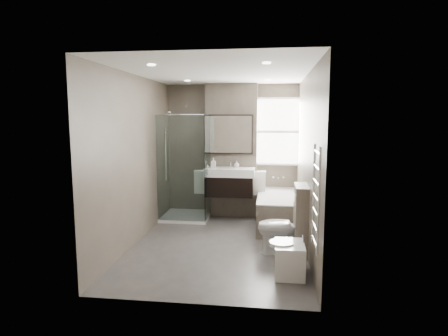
% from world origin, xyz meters
% --- Properties ---
extents(room, '(2.70, 3.90, 2.70)m').
position_xyz_m(room, '(0.00, 0.00, 1.30)').
color(room, '#464340').
rests_on(room, ground).
extents(vanity_pier, '(1.00, 0.25, 2.60)m').
position_xyz_m(vanity_pier, '(0.00, 1.77, 1.30)').
color(vanity_pier, '#5A5247').
rests_on(vanity_pier, ground).
extents(vanity, '(0.95, 0.47, 0.66)m').
position_xyz_m(vanity, '(0.00, 1.43, 0.74)').
color(vanity, black).
rests_on(vanity, vanity_pier).
extents(mirror_cabinet, '(0.86, 0.08, 0.76)m').
position_xyz_m(mirror_cabinet, '(0.00, 1.61, 1.63)').
color(mirror_cabinet, black).
rests_on(mirror_cabinet, vanity_pier).
extents(towel_left, '(0.24, 0.06, 0.44)m').
position_xyz_m(towel_left, '(-0.56, 1.40, 0.72)').
color(towel_left, silver).
rests_on(towel_left, vanity_pier).
extents(towel_right, '(0.24, 0.06, 0.44)m').
position_xyz_m(towel_right, '(0.56, 1.40, 0.72)').
color(towel_right, silver).
rests_on(towel_right, vanity_pier).
extents(shower_enclosure, '(0.90, 0.90, 2.00)m').
position_xyz_m(shower_enclosure, '(-0.75, 1.35, 0.49)').
color(shower_enclosure, white).
rests_on(shower_enclosure, ground).
extents(bathtub, '(0.75, 1.60, 0.57)m').
position_xyz_m(bathtub, '(0.92, 1.10, 0.32)').
color(bathtub, '#5A5247').
rests_on(bathtub, ground).
extents(window, '(0.98, 0.06, 1.33)m').
position_xyz_m(window, '(0.90, 1.88, 1.68)').
color(window, white).
rests_on(window, room).
extents(toilet, '(0.79, 0.51, 0.76)m').
position_xyz_m(toilet, '(0.97, -0.25, 0.38)').
color(toilet, white).
rests_on(toilet, ground).
extents(cistern_box, '(0.19, 0.55, 1.00)m').
position_xyz_m(cistern_box, '(1.21, -0.25, 0.50)').
color(cistern_box, '#5A5247').
rests_on(cistern_box, ground).
extents(bidet, '(0.43, 0.50, 0.52)m').
position_xyz_m(bidet, '(1.01, -1.02, 0.21)').
color(bidet, white).
rests_on(bidet, ground).
extents(towel_radiator, '(0.03, 0.49, 1.10)m').
position_xyz_m(towel_radiator, '(1.25, -1.60, 1.12)').
color(towel_radiator, silver).
rests_on(towel_radiator, room).
extents(soap_bottle_a, '(0.08, 0.09, 0.19)m').
position_xyz_m(soap_bottle_a, '(-0.31, 1.44, 1.09)').
color(soap_bottle_a, white).
rests_on(soap_bottle_a, vanity).
extents(soap_bottle_b, '(0.10, 0.10, 0.13)m').
position_xyz_m(soap_bottle_b, '(0.12, 1.55, 1.06)').
color(soap_bottle_b, white).
rests_on(soap_bottle_b, vanity).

